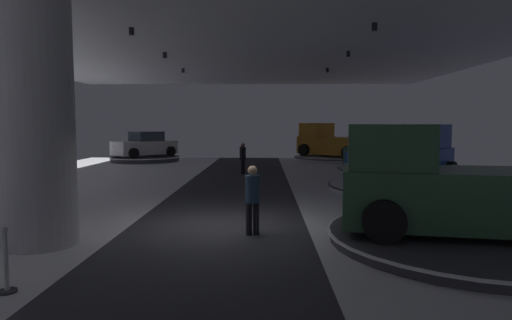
{
  "coord_description": "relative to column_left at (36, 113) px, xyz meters",
  "views": [
    {
      "loc": [
        1.15,
        -10.63,
        2.53
      ],
      "look_at": [
        0.88,
        3.03,
        1.4
      ],
      "focal_mm": 30.49,
      "sensor_mm": 36.0,
      "label": 1
    }
  ],
  "objects": [
    {
      "name": "ground",
      "position": [
        3.54,
        1.75,
        -2.77
      ],
      "size": [
        24.0,
        44.0,
        0.06
      ],
      "color": "silver"
    },
    {
      "name": "column_left",
      "position": [
        0.0,
        0.0,
        0.0
      ],
      "size": [
        1.48,
        1.48,
        5.5
      ],
      "color": "#ADADB2",
      "rests_on": "ground"
    },
    {
      "name": "display_platform_near_right",
      "position": [
        9.05,
        0.24,
        -2.62
      ],
      "size": [
        5.99,
        5.99,
        0.23
      ],
      "color": "#333338",
      "rests_on": "ground"
    },
    {
      "name": "pickup_truck_near_right",
      "position": [
        8.73,
        0.3,
        -1.59
      ],
      "size": [
        5.59,
        3.42,
        2.3
      ],
      "color": "#2D5638",
      "rests_on": "display_platform_near_right"
    },
    {
      "name": "display_platform_deep_right",
      "position": [
        9.57,
        20.96,
        -2.58
      ],
      "size": [
        5.68,
        5.68,
        0.31
      ],
      "color": "#B7B7BC",
      "rests_on": "ground"
    },
    {
      "name": "pickup_truck_deep_right",
      "position": [
        9.35,
        21.19,
        -1.51
      ],
      "size": [
        5.16,
        5.3,
        2.3
      ],
      "color": "#B77519",
      "rests_on": "display_platform_deep_right"
    },
    {
      "name": "display_platform_far_right",
      "position": [
        11.04,
        13.42,
        -2.6
      ],
      "size": [
        5.1,
        5.1,
        0.27
      ],
      "color": "#B7B7BC",
      "rests_on": "ground"
    },
    {
      "name": "display_car_far_right",
      "position": [
        11.01,
        13.44,
        -1.71
      ],
      "size": [
        4.41,
        4.01,
        1.71
      ],
      "color": "#2D5638",
      "rests_on": "display_platform_far_right"
    },
    {
      "name": "display_platform_mid_right",
      "position": [
        10.0,
        7.67,
        -2.62
      ],
      "size": [
        5.68,
        5.68,
        0.22
      ],
      "color": "silver",
      "rests_on": "ground"
    },
    {
      "name": "pickup_truck_mid_right",
      "position": [
        10.2,
        7.91,
        -1.59
      ],
      "size": [
        5.0,
        5.42,
        2.3
      ],
      "color": "navy",
      "rests_on": "display_platform_mid_right"
    },
    {
      "name": "display_platform_deep_left",
      "position": [
        -3.47,
        20.54,
        -2.57
      ],
      "size": [
        4.68,
        4.68,
        0.32
      ],
      "color": "#333338",
      "rests_on": "ground"
    },
    {
      "name": "display_car_deep_left",
      "position": [
        -3.45,
        20.56,
        -1.66
      ],
      "size": [
        4.17,
        4.31,
        1.71
      ],
      "color": "silver",
      "rests_on": "display_platform_deep_left"
    },
    {
      "name": "visitor_walking_near",
      "position": [
        4.42,
        0.89,
        -1.84
      ],
      "size": [
        0.32,
        0.32,
        1.59
      ],
      "color": "black",
      "rests_on": "ground"
    },
    {
      "name": "visitor_walking_far",
      "position": [
        3.59,
        13.15,
        -1.84
      ],
      "size": [
        0.32,
        0.32,
        1.59
      ],
      "color": "black",
      "rests_on": "ground"
    },
    {
      "name": "stanchion_a",
      "position": [
        0.82,
        -2.6,
        -2.38
      ],
      "size": [
        0.28,
        0.28,
        1.01
      ],
      "color": "#333338",
      "rests_on": "ground"
    }
  ]
}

